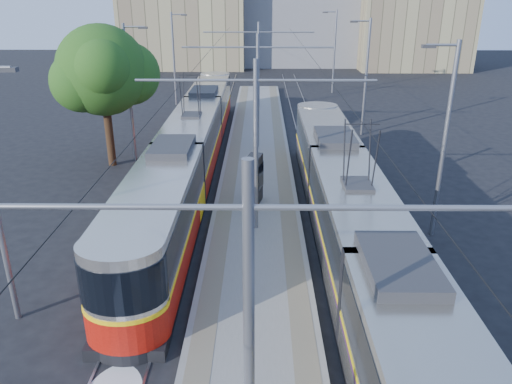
{
  "coord_description": "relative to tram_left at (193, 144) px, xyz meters",
  "views": [
    {
      "loc": [
        0.19,
        -11.15,
        9.64
      ],
      "look_at": [
        0.0,
        8.79,
        1.6
      ],
      "focal_mm": 35.0,
      "sensor_mm": 36.0,
      "label": 1
    }
  ],
  "objects": [
    {
      "name": "platform",
      "position": [
        3.6,
        1.25,
        -1.56
      ],
      "size": [
        4.0,
        50.0,
        0.3
      ],
      "primitive_type": "cube",
      "color": "gray",
      "rests_on": "ground"
    },
    {
      "name": "building_right",
      "position": [
        23.6,
        42.25,
        4.64
      ],
      "size": [
        14.28,
        10.2,
        12.66
      ],
      "color": "tan",
      "rests_on": "ground"
    },
    {
      "name": "tactile_strip_right",
      "position": [
        5.05,
        1.25,
        -1.4
      ],
      "size": [
        0.7,
        50.0,
        0.01
      ],
      "primitive_type": "cube",
      "color": "gray",
      "rests_on": "platform"
    },
    {
      "name": "catenary",
      "position": [
        3.6,
        -1.6,
        2.82
      ],
      "size": [
        9.2,
        70.0,
        7.0
      ],
      "color": "gray",
      "rests_on": "platform"
    },
    {
      "name": "tree",
      "position": [
        -4.72,
        1.5,
        3.75
      ],
      "size": [
        5.55,
        5.13,
        8.06
      ],
      "color": "#382314",
      "rests_on": "ground"
    },
    {
      "name": "rails",
      "position": [
        3.6,
        1.25,
        -1.69
      ],
      "size": [
        8.71,
        70.0,
        0.03
      ],
      "color": "gray",
      "rests_on": "ground"
    },
    {
      "name": "street_lamps",
      "position": [
        3.6,
        5.25,
        2.48
      ],
      "size": [
        15.18,
        38.22,
        8.0
      ],
      "color": "gray",
      "rests_on": "ground"
    },
    {
      "name": "shelter",
      "position": [
        3.51,
        -4.91,
        -0.2
      ],
      "size": [
        0.85,
        1.15,
        2.29
      ],
      "rotation": [
        0.0,
        0.0,
        -0.22
      ],
      "color": "black",
      "rests_on": "platform"
    },
    {
      "name": "tactile_strip_left",
      "position": [
        2.15,
        1.25,
        -1.4
      ],
      "size": [
        0.7,
        50.0,
        0.01
      ],
      "primitive_type": "cube",
      "color": "gray",
      "rests_on": "platform"
    },
    {
      "name": "tram_right",
      "position": [
        7.2,
        -10.51,
        0.15
      ],
      "size": [
        2.43,
        28.45,
        5.5
      ],
      "color": "black",
      "rests_on": "ground"
    },
    {
      "name": "tram_left",
      "position": [
        0.0,
        0.0,
        0.0
      ],
      "size": [
        2.43,
        32.01,
        5.5
      ],
      "color": "black",
      "rests_on": "ground"
    },
    {
      "name": "ground",
      "position": [
        3.6,
        -15.75,
        -1.71
      ],
      "size": [
        160.0,
        160.0,
        0.0
      ],
      "primitive_type": "plane",
      "color": "black",
      "rests_on": "ground"
    },
    {
      "name": "building_left",
      "position": [
        -6.4,
        44.25,
        4.74
      ],
      "size": [
        16.32,
        12.24,
        12.87
      ],
      "color": "tan",
      "rests_on": "ground"
    }
  ]
}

